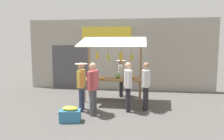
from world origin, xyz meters
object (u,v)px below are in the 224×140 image
market_stall (113,62)px  shopper_in_striped_shirt (128,83)px  shopper_with_ponytail (93,85)px  shopper_in_grey_tee (146,83)px  vendor_with_sunhat (121,75)px  produce_crate_near (70,115)px  shopper_with_shopping_bag (81,83)px

market_stall → shopper_in_striped_shirt: 1.53m
market_stall → shopper_in_striped_shirt: (-0.66, 1.25, -0.59)m
shopper_in_striped_shirt → shopper_with_ponytail: 1.18m
shopper_in_grey_tee → vendor_with_sunhat: bearing=39.6°
shopper_in_striped_shirt → shopper_with_ponytail: size_ratio=0.99×
shopper_with_ponytail → produce_crate_near: 1.15m
shopper_with_shopping_bag → shopper_with_ponytail: 0.60m
produce_crate_near → shopper_with_ponytail: bearing=-125.5°
market_stall → produce_crate_near: 2.97m
market_stall → produce_crate_near: bearing=70.0°
market_stall → vendor_with_sunhat: size_ratio=1.60×
vendor_with_sunhat → shopper_with_shopping_bag: (1.10, 2.15, 0.03)m
vendor_with_sunhat → produce_crate_near: vendor_with_sunhat is taller
vendor_with_sunhat → produce_crate_near: bearing=-28.0°
shopper_with_shopping_bag → produce_crate_near: (0.03, 1.07, -0.74)m
market_stall → produce_crate_near: (0.91, 2.50, -1.32)m
vendor_with_sunhat → shopper_in_striped_shirt: size_ratio=0.96×
produce_crate_near → shopper_with_shopping_bag: bearing=-91.7°
shopper_in_striped_shirt → market_stall: bearing=18.9°
shopper_with_shopping_bag → market_stall: bearing=-38.0°
produce_crate_near → shopper_in_grey_tee: bearing=-145.6°
shopper_with_shopping_bag → shopper_in_striped_shirt: bearing=-89.8°
market_stall → shopper_with_ponytail: (0.40, 1.78, -0.58)m
market_stall → vendor_with_sunhat: bearing=-107.3°
shopper_in_grey_tee → produce_crate_near: 2.70m
shopper_with_shopping_bag → shopper_in_grey_tee: bearing=-85.8°
shopper_in_striped_shirt → produce_crate_near: 2.13m
vendor_with_sunhat → shopper_in_grey_tee: shopper_in_grey_tee is taller
vendor_with_sunhat → shopper_with_ponytail: size_ratio=0.95×
shopper_in_grey_tee → produce_crate_near: size_ratio=2.51×
shopper_with_ponytail → shopper_in_grey_tee: bearing=-60.3°
shopper_in_striped_shirt → shopper_in_grey_tee: (-0.58, -0.22, -0.01)m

